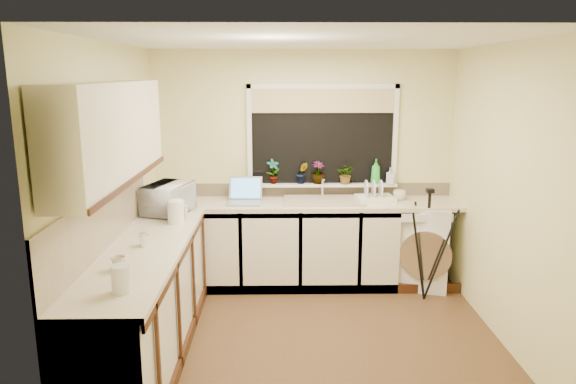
{
  "coord_description": "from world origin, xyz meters",
  "views": [
    {
      "loc": [
        -0.26,
        -4.23,
        2.21
      ],
      "look_at": [
        -0.18,
        0.55,
        1.15
      ],
      "focal_mm": 33.59,
      "sensor_mm": 36.0,
      "label": 1
    }
  ],
  "objects_px": {
    "laptop": "(245,196)",
    "dish_rack": "(375,199)",
    "soap_bottle_green": "(376,171)",
    "soap_bottle_clear": "(390,176)",
    "kettle": "(176,212)",
    "microwave": "(168,198)",
    "plant_d": "(346,174)",
    "glass_jug": "(121,279)",
    "tripod": "(427,245)",
    "plant_c": "(318,172)",
    "cup_left": "(119,263)",
    "plant_a": "(273,171)",
    "washing_machine": "(418,244)",
    "plant_b": "(302,173)",
    "cup_back": "(399,195)",
    "steel_jar": "(144,240)"
  },
  "relations": [
    {
      "from": "laptop",
      "to": "dish_rack",
      "type": "relative_size",
      "value": 0.95
    },
    {
      "from": "soap_bottle_green",
      "to": "soap_bottle_clear",
      "type": "height_order",
      "value": "soap_bottle_green"
    },
    {
      "from": "dish_rack",
      "to": "kettle",
      "type": "bearing_deg",
      "value": -163.64
    },
    {
      "from": "microwave",
      "to": "plant_d",
      "type": "distance_m",
      "value": 1.88
    },
    {
      "from": "microwave",
      "to": "soap_bottle_green",
      "type": "bearing_deg",
      "value": -56.36
    },
    {
      "from": "glass_jug",
      "to": "soap_bottle_green",
      "type": "distance_m",
      "value": 3.26
    },
    {
      "from": "microwave",
      "to": "tripod",
      "type": "bearing_deg",
      "value": -73.9
    },
    {
      "from": "plant_d",
      "to": "soap_bottle_green",
      "type": "xyz_separation_m",
      "value": [
        0.32,
        0.04,
        0.03
      ]
    },
    {
      "from": "glass_jug",
      "to": "microwave",
      "type": "relative_size",
      "value": 0.34
    },
    {
      "from": "plant_c",
      "to": "plant_d",
      "type": "height_order",
      "value": "plant_c"
    },
    {
      "from": "microwave",
      "to": "cup_left",
      "type": "distance_m",
      "value": 1.54
    },
    {
      "from": "kettle",
      "to": "cup_left",
      "type": "relative_size",
      "value": 1.92
    },
    {
      "from": "plant_c",
      "to": "plant_d",
      "type": "relative_size",
      "value": 1.16
    },
    {
      "from": "kettle",
      "to": "cup_left",
      "type": "height_order",
      "value": "kettle"
    },
    {
      "from": "plant_c",
      "to": "soap_bottle_clear",
      "type": "height_order",
      "value": "plant_c"
    },
    {
      "from": "soap_bottle_green",
      "to": "glass_jug",
      "type": "bearing_deg",
      "value": -127.89
    },
    {
      "from": "laptop",
      "to": "plant_a",
      "type": "xyz_separation_m",
      "value": [
        0.29,
        0.22,
        0.22
      ]
    },
    {
      "from": "washing_machine",
      "to": "tripod",
      "type": "relative_size",
      "value": 0.77
    },
    {
      "from": "tripod",
      "to": "plant_b",
      "type": "bearing_deg",
      "value": 167.65
    },
    {
      "from": "washing_machine",
      "to": "microwave",
      "type": "xyz_separation_m",
      "value": [
        -2.52,
        -0.42,
        0.6
      ]
    },
    {
      "from": "cup_back",
      "to": "soap_bottle_clear",
      "type": "bearing_deg",
      "value": 125.28
    },
    {
      "from": "dish_rack",
      "to": "microwave",
      "type": "distance_m",
      "value": 2.1
    },
    {
      "from": "plant_a",
      "to": "plant_c",
      "type": "distance_m",
      "value": 0.48
    },
    {
      "from": "laptop",
      "to": "dish_rack",
      "type": "distance_m",
      "value": 1.35
    },
    {
      "from": "tripod",
      "to": "microwave",
      "type": "relative_size",
      "value": 2.22
    },
    {
      "from": "washing_machine",
      "to": "steel_jar",
      "type": "bearing_deg",
      "value": -134.7
    },
    {
      "from": "washing_machine",
      "to": "soap_bottle_green",
      "type": "bearing_deg",
      "value": 167.3
    },
    {
      "from": "soap_bottle_green",
      "to": "cup_back",
      "type": "relative_size",
      "value": 1.97
    },
    {
      "from": "steel_jar",
      "to": "soap_bottle_clear",
      "type": "bearing_deg",
      "value": 36.21
    },
    {
      "from": "glass_jug",
      "to": "cup_left",
      "type": "distance_m",
      "value": 0.4
    },
    {
      "from": "soap_bottle_green",
      "to": "microwave",
      "type": "bearing_deg",
      "value": -162.74
    },
    {
      "from": "dish_rack",
      "to": "cup_left",
      "type": "relative_size",
      "value": 3.73
    },
    {
      "from": "cup_back",
      "to": "cup_left",
      "type": "relative_size",
      "value": 1.29
    },
    {
      "from": "steel_jar",
      "to": "plant_a",
      "type": "distance_m",
      "value": 1.93
    },
    {
      "from": "plant_b",
      "to": "cup_left",
      "type": "xyz_separation_m",
      "value": [
        -1.33,
        -2.18,
        -0.22
      ]
    },
    {
      "from": "plant_d",
      "to": "cup_back",
      "type": "xyz_separation_m",
      "value": [
        0.55,
        -0.12,
        -0.2
      ]
    },
    {
      "from": "plant_b",
      "to": "cup_back",
      "type": "bearing_deg",
      "value": -8.24
    },
    {
      "from": "steel_jar",
      "to": "microwave",
      "type": "height_order",
      "value": "microwave"
    },
    {
      "from": "dish_rack",
      "to": "steel_jar",
      "type": "height_order",
      "value": "steel_jar"
    },
    {
      "from": "plant_a",
      "to": "plant_d",
      "type": "relative_size",
      "value": 1.28
    },
    {
      "from": "kettle",
      "to": "steel_jar",
      "type": "height_order",
      "value": "kettle"
    },
    {
      "from": "plant_a",
      "to": "plant_b",
      "type": "xyz_separation_m",
      "value": [
        0.31,
        0.01,
        -0.02
      ]
    },
    {
      "from": "glass_jug",
      "to": "soap_bottle_green",
      "type": "bearing_deg",
      "value": 52.11
    },
    {
      "from": "soap_bottle_green",
      "to": "tripod",
      "type": "bearing_deg",
      "value": -58.37
    },
    {
      "from": "plant_a",
      "to": "tripod",
      "type": "bearing_deg",
      "value": -23.22
    },
    {
      "from": "steel_jar",
      "to": "plant_b",
      "type": "xyz_separation_m",
      "value": [
        1.29,
        1.66,
        0.21
      ]
    },
    {
      "from": "laptop",
      "to": "glass_jug",
      "type": "distance_m",
      "value": 2.41
    },
    {
      "from": "laptop",
      "to": "plant_c",
      "type": "distance_m",
      "value": 0.83
    },
    {
      "from": "steel_jar",
      "to": "dish_rack",
      "type": "bearing_deg",
      "value": 35.27
    },
    {
      "from": "plant_a",
      "to": "soap_bottle_green",
      "type": "xyz_separation_m",
      "value": [
        1.1,
        0.02,
        -0.0
      ]
    }
  ]
}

